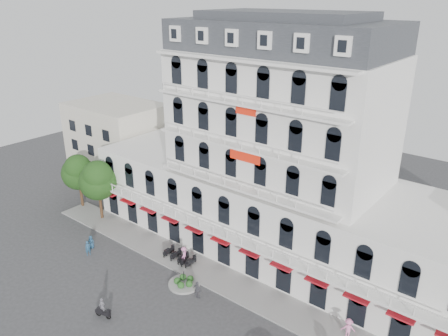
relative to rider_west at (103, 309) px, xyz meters
The scene contains 14 objects.
ground 5.90m from the rider_west, 20.30° to the left, with size 120.00×120.00×0.00m, color #38383A.
sidewalk 12.33m from the rider_west, 63.61° to the left, with size 53.00×4.00×0.16m, color gray.
main_building 22.64m from the rider_west, 74.72° to the left, with size 45.00×15.00×25.80m.
flank_building_west 33.36m from the rider_west, 138.08° to the left, with size 14.00×10.00×12.00m, color beige.
traffic_island 8.42m from the rider_west, 72.91° to the left, with size 3.20×3.20×1.60m.
parked_scooter_row 10.90m from the rider_west, 94.66° to the left, with size 4.40×1.80×1.10m, color black, non-canonical shape.
tree_west_outer 24.15m from the rider_west, 149.62° to the left, with size 4.50×4.48×7.76m.
tree_west_inner 19.87m from the rider_west, 143.38° to the left, with size 4.76×4.76×8.25m.
rider_west is the anchor object (origin of this frame).
rider_center 10.69m from the rider_west, 90.25° to the left, with size 0.99×1.61×2.12m.
pedestrian_left 12.43m from the rider_west, 149.05° to the left, with size 0.76×0.50×1.56m, color navy.
pedestrian_mid 8.83m from the rider_west, 56.62° to the left, with size 1.07×0.45×1.83m, color #515158.
pedestrian_right 21.64m from the rider_west, 32.18° to the left, with size 1.19×0.68×1.84m, color pink.
pedestrian_far 11.02m from the rider_west, 151.29° to the left, with size 0.64×0.42×1.75m, color navy.
Camera 1 is at (22.87, -19.98, 27.31)m, focal length 35.00 mm.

